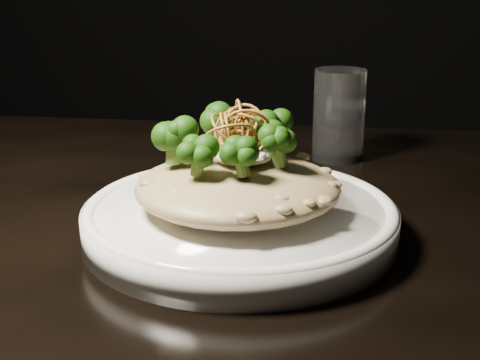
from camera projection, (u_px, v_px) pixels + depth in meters
name	position (u px, v px, depth m)	size (l,w,h in m)	color
table	(277.00, 295.00, 0.68)	(1.10, 0.80, 0.75)	black
plate	(240.00, 221.00, 0.61)	(0.29, 0.29, 0.03)	white
risotto	(238.00, 187.00, 0.60)	(0.19, 0.19, 0.04)	brown
broccoli	(234.00, 139.00, 0.59)	(0.12, 0.12, 0.04)	black
cheese	(243.00, 155.00, 0.60)	(0.05, 0.05, 0.01)	white
shallots	(241.00, 127.00, 0.59)	(0.06, 0.06, 0.04)	brown
drinking_glass	(339.00, 115.00, 0.84)	(0.07, 0.07, 0.11)	white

